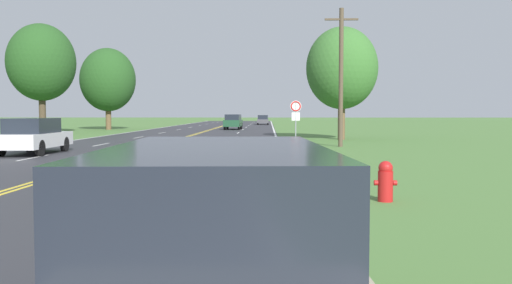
{
  "coord_description": "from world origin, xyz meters",
  "views": [
    {
      "loc": [
        6.14,
        3.62,
        1.87
      ],
      "look_at": [
        5.9,
        14.86,
        1.25
      ],
      "focal_mm": 38.0,
      "sensor_mm": 36.0,
      "label": 1
    }
  ],
  "objects_px": {
    "tree_far_back": "(108,80)",
    "car_champagne_van_nearest": "(218,246)",
    "fire_hydrant": "(385,181)",
    "tree_left_verge": "(342,68)",
    "tree_behind_sign": "(41,63)",
    "car_white_sedan_approaching": "(34,136)",
    "traffic_sign": "(296,112)",
    "car_dark_grey_sedan_mid_far": "(263,120)",
    "car_dark_green_suv_mid_near": "(233,121)"
  },
  "relations": [
    {
      "from": "car_dark_grey_sedan_mid_far",
      "to": "fire_hydrant",
      "type": "bearing_deg",
      "value": 2.4
    },
    {
      "from": "car_white_sedan_approaching",
      "to": "car_dark_grey_sedan_mid_far",
      "type": "relative_size",
      "value": 1.15
    },
    {
      "from": "fire_hydrant",
      "to": "tree_far_back",
      "type": "xyz_separation_m",
      "value": [
        -19.69,
        46.8,
        4.92
      ]
    },
    {
      "from": "tree_behind_sign",
      "to": "car_champagne_van_nearest",
      "type": "bearing_deg",
      "value": -65.75
    },
    {
      "from": "fire_hydrant",
      "to": "car_dark_green_suv_mid_near",
      "type": "bearing_deg",
      "value": 97.48
    },
    {
      "from": "fire_hydrant",
      "to": "tree_left_verge",
      "type": "height_order",
      "value": "tree_left_verge"
    },
    {
      "from": "fire_hydrant",
      "to": "traffic_sign",
      "type": "relative_size",
      "value": 0.34
    },
    {
      "from": "tree_far_back",
      "to": "car_white_sedan_approaching",
      "type": "xyz_separation_m",
      "value": [
        6.75,
        -34.15,
        -4.53
      ]
    },
    {
      "from": "tree_far_back",
      "to": "car_champagne_van_nearest",
      "type": "relative_size",
      "value": 1.95
    },
    {
      "from": "traffic_sign",
      "to": "car_dark_grey_sedan_mid_far",
      "type": "xyz_separation_m",
      "value": [
        -2.27,
        53.45,
        -1.14
      ]
    },
    {
      "from": "tree_left_verge",
      "to": "tree_behind_sign",
      "type": "distance_m",
      "value": 26.9
    },
    {
      "from": "traffic_sign",
      "to": "car_champagne_van_nearest",
      "type": "height_order",
      "value": "traffic_sign"
    },
    {
      "from": "fire_hydrant",
      "to": "tree_left_verge",
      "type": "distance_m",
      "value": 26.54
    },
    {
      "from": "tree_far_back",
      "to": "car_champagne_van_nearest",
      "type": "bearing_deg",
      "value": -72.69
    },
    {
      "from": "tree_far_back",
      "to": "car_dark_green_suv_mid_near",
      "type": "relative_size",
      "value": 2.13
    },
    {
      "from": "car_champagne_van_nearest",
      "to": "fire_hydrant",
      "type": "bearing_deg",
      "value": 156.02
    },
    {
      "from": "tree_behind_sign",
      "to": "car_champagne_van_nearest",
      "type": "height_order",
      "value": "tree_behind_sign"
    },
    {
      "from": "car_dark_green_suv_mid_near",
      "to": "car_champagne_van_nearest",
      "type": "bearing_deg",
      "value": 6.1
    },
    {
      "from": "tree_left_verge",
      "to": "tree_far_back",
      "type": "distance_m",
      "value": 30.46
    },
    {
      "from": "fire_hydrant",
      "to": "car_champagne_van_nearest",
      "type": "distance_m",
      "value": 7.84
    },
    {
      "from": "fire_hydrant",
      "to": "tree_left_verge",
      "type": "relative_size",
      "value": 0.11
    },
    {
      "from": "fire_hydrant",
      "to": "car_white_sedan_approaching",
      "type": "xyz_separation_m",
      "value": [
        -12.94,
        12.64,
        0.39
      ]
    },
    {
      "from": "car_white_sedan_approaching",
      "to": "car_champagne_van_nearest",
      "type": "bearing_deg",
      "value": -154.01
    },
    {
      "from": "tree_far_back",
      "to": "car_white_sedan_approaching",
      "type": "height_order",
      "value": "tree_far_back"
    },
    {
      "from": "fire_hydrant",
      "to": "tree_far_back",
      "type": "relative_size",
      "value": 0.1
    },
    {
      "from": "fire_hydrant",
      "to": "tree_behind_sign",
      "type": "xyz_separation_m",
      "value": [
        -22.35,
        36.01,
        5.79
      ]
    },
    {
      "from": "traffic_sign",
      "to": "tree_behind_sign",
      "type": "bearing_deg",
      "value": 139.49
    },
    {
      "from": "tree_left_verge",
      "to": "car_dark_grey_sedan_mid_far",
      "type": "bearing_deg",
      "value": 97.36
    },
    {
      "from": "car_champagne_van_nearest",
      "to": "car_white_sedan_approaching",
      "type": "distance_m",
      "value": 22.36
    },
    {
      "from": "fire_hydrant",
      "to": "car_white_sedan_approaching",
      "type": "relative_size",
      "value": 0.18
    },
    {
      "from": "tree_behind_sign",
      "to": "car_white_sedan_approaching",
      "type": "height_order",
      "value": "tree_behind_sign"
    },
    {
      "from": "car_white_sedan_approaching",
      "to": "traffic_sign",
      "type": "bearing_deg",
      "value": -67.81
    },
    {
      "from": "tree_behind_sign",
      "to": "tree_far_back",
      "type": "xyz_separation_m",
      "value": [
        2.65,
        10.78,
        -0.87
      ]
    },
    {
      "from": "tree_behind_sign",
      "to": "tree_far_back",
      "type": "bearing_deg",
      "value": 76.18
    },
    {
      "from": "car_champagne_van_nearest",
      "to": "car_white_sedan_approaching",
      "type": "height_order",
      "value": "car_champagne_van_nearest"
    },
    {
      "from": "car_champagne_van_nearest",
      "to": "tree_behind_sign",
      "type": "bearing_deg",
      "value": -158.51
    },
    {
      "from": "tree_far_back",
      "to": "car_dark_grey_sedan_mid_far",
      "type": "relative_size",
      "value": 2.14
    },
    {
      "from": "tree_behind_sign",
      "to": "car_white_sedan_approaching",
      "type": "distance_m",
      "value": 25.76
    },
    {
      "from": "traffic_sign",
      "to": "car_dark_grey_sedan_mid_far",
      "type": "relative_size",
      "value": 0.61
    },
    {
      "from": "fire_hydrant",
      "to": "traffic_sign",
      "type": "height_order",
      "value": "traffic_sign"
    },
    {
      "from": "fire_hydrant",
      "to": "car_dark_green_suv_mid_near",
      "type": "distance_m",
      "value": 47.98
    },
    {
      "from": "traffic_sign",
      "to": "tree_behind_sign",
      "type": "distance_m",
      "value": 28.45
    },
    {
      "from": "tree_left_verge",
      "to": "car_champagne_van_nearest",
      "type": "relative_size",
      "value": 1.72
    },
    {
      "from": "car_white_sedan_approaching",
      "to": "fire_hydrant",
      "type": "bearing_deg",
      "value": -135.22
    },
    {
      "from": "tree_far_back",
      "to": "car_dark_grey_sedan_mid_far",
      "type": "xyz_separation_m",
      "value": [
        16.46,
        24.4,
        -4.62
      ]
    },
    {
      "from": "tree_behind_sign",
      "to": "car_champagne_van_nearest",
      "type": "distance_m",
      "value": 47.81
    },
    {
      "from": "car_champagne_van_nearest",
      "to": "traffic_sign",
      "type": "bearing_deg",
      "value": 172.98
    },
    {
      "from": "traffic_sign",
      "to": "car_champagne_van_nearest",
      "type": "relative_size",
      "value": 0.56
    },
    {
      "from": "traffic_sign",
      "to": "car_white_sedan_approaching",
      "type": "height_order",
      "value": "traffic_sign"
    },
    {
      "from": "tree_far_back",
      "to": "car_champagne_van_nearest",
      "type": "height_order",
      "value": "tree_far_back"
    }
  ]
}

